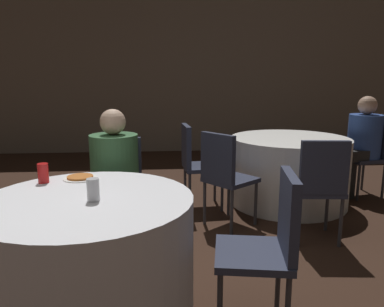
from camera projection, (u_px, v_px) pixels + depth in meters
The scene contains 14 objects.
wall_back at pixel (136, 76), 6.79m from camera, with size 16.00×0.06×2.80m.
table_near at pixel (90, 260), 2.11m from camera, with size 1.17×1.17×0.73m.
table_far at pixel (288, 170), 4.14m from camera, with size 1.28×1.28×0.73m.
chair_near_east at pixel (270, 238), 1.99m from camera, with size 0.46×0.46×0.89m.
chair_near_north at pixel (117, 182), 3.05m from camera, with size 0.42×0.42×0.89m.
chair_far_south at pixel (320, 181), 3.07m from camera, with size 0.44×0.44×0.89m.
chair_far_southwest at pixel (224, 171), 3.40m from camera, with size 0.56×0.56×0.89m.
chair_far_west at pixel (195, 158), 3.93m from camera, with size 0.44×0.43×0.89m.
chair_far_east at pixel (370, 150), 4.37m from camera, with size 0.47×0.47×0.89m.
person_blue_shirt at pixel (359, 145), 4.32m from camera, with size 0.52×0.41×1.17m.
person_green_jacket at pixel (114, 181), 2.89m from camera, with size 0.38×0.53×1.14m.
pizza_plate_near at pixel (80, 177), 2.43m from camera, with size 0.21×0.21×0.02m.
soda_can_red at pixel (43, 173), 2.32m from camera, with size 0.07×0.07×0.12m.
soda_can_silver at pixel (93, 190), 1.98m from camera, with size 0.07×0.07×0.12m.
Camera 1 is at (0.46, -1.89, 1.38)m, focal length 35.00 mm.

